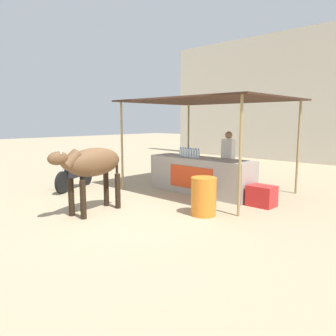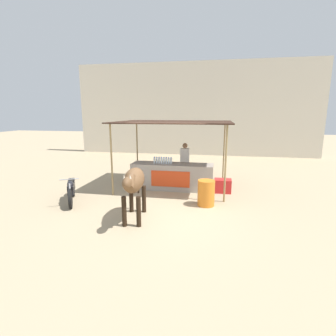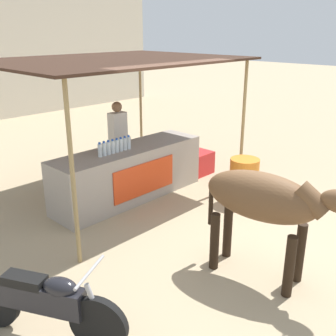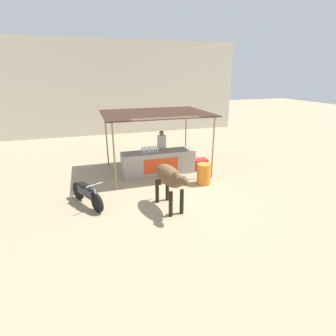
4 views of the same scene
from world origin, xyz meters
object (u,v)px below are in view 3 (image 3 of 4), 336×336
stall_counter (130,173)px  cooler_box (198,163)px  water_barrel (244,180)px  cow (265,201)px  motorcycle_parked (45,302)px  vendor_behind_counter (118,142)px

stall_counter → cooler_box: bearing=-3.0°
stall_counter → cooler_box: 1.87m
water_barrel → cow: cow is taller
cow → motorcycle_parked: (-2.41, 0.98, -0.60)m
cow → motorcycle_parked: 2.67m
water_barrel → cooler_box: bearing=70.7°
stall_counter → cooler_box: size_ratio=5.00×
motorcycle_parked → stall_counter: bearing=35.4°
stall_counter → water_barrel: size_ratio=3.76×
cooler_box → stall_counter: bearing=177.0°
stall_counter → cooler_box: (1.86, -0.10, -0.24)m
stall_counter → water_barrel: (1.33, -1.59, -0.08)m
cow → cooler_box: bearing=51.5°
vendor_behind_counter → cow: size_ratio=0.89×
cooler_box → cow: (-2.34, -2.95, 0.79)m
cow → motorcycle_parked: cow is taller
stall_counter → cow: bearing=-99.1°
water_barrel → cow: size_ratio=0.43×
cooler_box → motorcycle_parked: motorcycle_parked is taller
stall_counter → cow: cow is taller
stall_counter → motorcycle_parked: stall_counter is taller
cow → motorcycle_parked: bearing=157.9°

